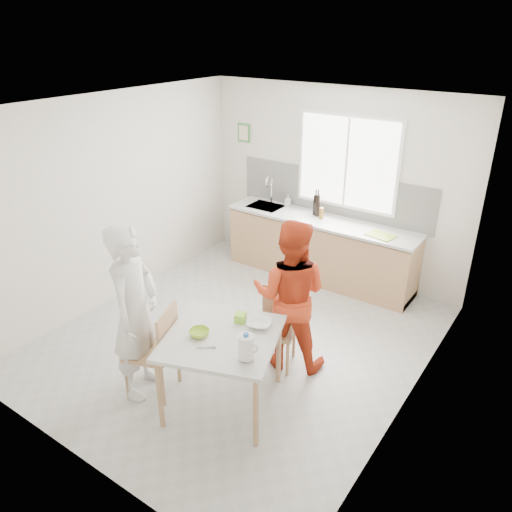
{
  "coord_description": "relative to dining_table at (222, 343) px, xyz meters",
  "views": [
    {
      "loc": [
        3.0,
        -3.99,
        3.45
      ],
      "look_at": [
        0.09,
        0.2,
        1.04
      ],
      "focal_mm": 35.0,
      "sensor_mm": 36.0,
      "label": 1
    }
  ],
  "objects": [
    {
      "name": "wine_bottle_a",
      "position": [
        -0.62,
        3.0,
        0.37
      ],
      "size": [
        0.07,
        0.07,
        0.32
      ],
      "primitive_type": "cylinder",
      "color": "black",
      "rests_on": "kitchen_counter"
    },
    {
      "name": "window",
      "position": [
        -0.32,
        3.21,
        0.99
      ],
      "size": [
        1.5,
        0.06,
        1.3
      ],
      "color": "white",
      "rests_on": "room_shell"
    },
    {
      "name": "bowl_green",
      "position": [
        -0.17,
        -0.11,
        0.11
      ],
      "size": [
        0.24,
        0.24,
        0.06
      ],
      "primitive_type": "imported",
      "rotation": [
        0.0,
        0.0,
        0.34
      ],
      "color": "#9ED030",
      "rests_on": "dining_table"
    },
    {
      "name": "person_white",
      "position": [
        -0.82,
        -0.29,
        0.2
      ],
      "size": [
        0.63,
        0.77,
        1.81
      ],
      "primitive_type": "imported",
      "rotation": [
        0.0,
        0.0,
        1.91
      ],
      "color": "white",
      "rests_on": "ground"
    },
    {
      "name": "dining_table",
      "position": [
        0.0,
        0.0,
        0.0
      ],
      "size": [
        1.32,
        1.32,
        0.79
      ],
      "rotation": [
        0.0,
        0.0,
        0.34
      ],
      "color": "silver",
      "rests_on": "ground"
    },
    {
      "name": "kitchen_counter",
      "position": [
        -0.52,
        2.93,
        -0.29
      ],
      "size": [
        2.84,
        0.64,
        1.37
      ],
      "color": "tan",
      "rests_on": "ground"
    },
    {
      "name": "person_red",
      "position": [
        0.17,
        0.94,
        0.13
      ],
      "size": [
        0.99,
        0.88,
        1.69
      ],
      "primitive_type": "imported",
      "rotation": [
        0.0,
        0.0,
        3.49
      ],
      "color": "red",
      "rests_on": "ground"
    },
    {
      "name": "wine_bottle_b",
      "position": [
        -0.68,
        3.04,
        0.36
      ],
      "size": [
        0.07,
        0.07,
        0.3
      ],
      "primitive_type": "cylinder",
      "color": "black",
      "rests_on": "kitchen_counter"
    },
    {
      "name": "chair_left",
      "position": [
        -0.64,
        -0.23,
        -0.17
      ],
      "size": [
        0.58,
        0.58,
        0.98
      ],
      "rotation": [
        0.0,
        0.0,
        -1.23
      ],
      "color": "tan",
      "rests_on": "ground"
    },
    {
      "name": "jar_amber",
      "position": [
        -0.53,
        2.94,
        0.29
      ],
      "size": [
        0.06,
        0.06,
        0.16
      ],
      "primitive_type": "cylinder",
      "color": "brown",
      "rests_on": "kitchen_counter"
    },
    {
      "name": "spoon",
      "position": [
        -0.0,
        -0.23,
        0.09
      ],
      "size": [
        0.13,
        0.11,
        0.01
      ],
      "primitive_type": "cylinder",
      "rotation": [
        0.0,
        1.57,
        0.69
      ],
      "color": "#A5A5AA",
      "rests_on": "dining_table"
    },
    {
      "name": "room_shell",
      "position": [
        -0.52,
        0.98,
        0.93
      ],
      "size": [
        4.5,
        4.5,
        4.5
      ],
      "color": "silver",
      "rests_on": "ground"
    },
    {
      "name": "backsplash",
      "position": [
        -0.52,
        3.22,
        0.51
      ],
      "size": [
        3.0,
        0.02,
        0.65
      ],
      "primitive_type": "cube",
      "color": "white",
      "rests_on": "room_shell"
    },
    {
      "name": "bowl_white",
      "position": [
        0.2,
        0.34,
        0.11
      ],
      "size": [
        0.29,
        0.29,
        0.06
      ],
      "primitive_type": "imported",
      "rotation": [
        0.0,
        0.0,
        0.34
      ],
      "color": "white",
      "rests_on": "dining_table"
    },
    {
      "name": "chair_far",
      "position": [
        0.05,
        0.89,
        -0.23
      ],
      "size": [
        0.52,
        0.52,
        0.87
      ],
      "rotation": [
        0.0,
        0.0,
        0.34
      ],
      "color": "tan",
      "rests_on": "ground"
    },
    {
      "name": "green_box",
      "position": [
        -0.0,
        0.3,
        0.13
      ],
      "size": [
        0.13,
        0.13,
        0.09
      ],
      "primitive_type": "cube",
      "rotation": [
        0.0,
        0.0,
        0.34
      ],
      "color": "#8DD932",
      "rests_on": "dining_table"
    },
    {
      "name": "picture_frame",
      "position": [
        -2.07,
        3.22,
        1.19
      ],
      "size": [
        0.22,
        0.03,
        0.28
      ],
      "color": "#3D883E",
      "rests_on": "room_shell"
    },
    {
      "name": "milk_jug",
      "position": [
        0.4,
        -0.16,
        0.21
      ],
      "size": [
        0.19,
        0.14,
        0.25
      ],
      "rotation": [
        0.0,
        0.0,
        0.34
      ],
      "color": "white",
      "rests_on": "dining_table"
    },
    {
      "name": "soap_bottle",
      "position": [
        -1.2,
        3.13,
        0.3
      ],
      "size": [
        0.09,
        0.09,
        0.17
      ],
      "primitive_type": "imported",
      "rotation": [
        0.0,
        0.0,
        0.14
      ],
      "color": "#999999",
      "rests_on": "kitchen_counter"
    },
    {
      "name": "cutting_board",
      "position": [
        0.41,
        2.83,
        0.22
      ],
      "size": [
        0.4,
        0.32,
        0.01
      ],
      "primitive_type": "cube",
      "rotation": [
        0.0,
        0.0,
        -0.22
      ],
      "color": "#90B529",
      "rests_on": "kitchen_counter"
    },
    {
      "name": "ground",
      "position": [
        -0.52,
        0.98,
        -0.71
      ],
      "size": [
        4.5,
        4.5,
        0.0
      ],
      "primitive_type": "plane",
      "color": "#B7B7B2",
      "rests_on": "ground"
    }
  ]
}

